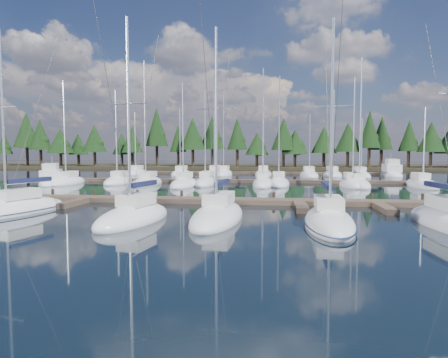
# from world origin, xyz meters

# --- Properties ---
(ground) EXTENTS (260.00, 260.00, 0.00)m
(ground) POSITION_xyz_m (0.00, 30.00, 0.00)
(ground) COLOR black
(ground) RESTS_ON ground
(far_shore) EXTENTS (220.00, 30.00, 0.60)m
(far_shore) POSITION_xyz_m (0.00, 90.00, 0.30)
(far_shore) COLOR #2C2718
(far_shore) RESTS_ON ground
(main_dock) EXTENTS (44.00, 6.13, 0.90)m
(main_dock) POSITION_xyz_m (0.00, 17.36, 0.20)
(main_dock) COLOR brown
(main_dock) RESTS_ON ground
(back_docks) EXTENTS (50.00, 21.80, 0.40)m
(back_docks) POSITION_xyz_m (0.00, 49.58, 0.20)
(back_docks) COLOR brown
(back_docks) RESTS_ON ground
(front_sailboat_1) EXTENTS (5.26, 9.86, 13.21)m
(front_sailboat_1) POSITION_xyz_m (-14.01, 10.51, 0.28)
(front_sailboat_1) COLOR silver
(front_sailboat_1) RESTS_ON ground
(front_sailboat_2) EXTENTS (4.00, 8.07, 13.01)m
(front_sailboat_2) POSITION_xyz_m (-4.57, 8.52, 0.29)
(front_sailboat_2) COLOR silver
(front_sailboat_2) RESTS_ON ground
(front_sailboat_3) EXTENTS (3.38, 9.50, 12.57)m
(front_sailboat_3) POSITION_xyz_m (0.48, 9.75, 0.27)
(front_sailboat_3) COLOR silver
(front_sailboat_3) RESTS_ON ground
(front_sailboat_4) EXTENTS (3.09, 8.98, 12.47)m
(front_sailboat_4) POSITION_xyz_m (7.16, 8.56, 0.27)
(front_sailboat_4) COLOR silver
(front_sailboat_4) RESTS_ON ground
(back_sailboat_rows) EXTENTS (47.21, 32.97, 16.30)m
(back_sailboat_rows) POSITION_xyz_m (-0.29, 44.99, 0.26)
(back_sailboat_rows) COLOR silver
(back_sailboat_rows) RESTS_ON ground
(motor_yacht_left) EXTENTS (6.24, 9.40, 4.47)m
(motor_yacht_left) POSITION_xyz_m (-24.87, 33.92, 0.49)
(motor_yacht_left) COLOR silver
(motor_yacht_left) RESTS_ON ground
(motor_yacht_right) EXTENTS (4.13, 9.94, 4.85)m
(motor_yacht_right) POSITION_xyz_m (24.17, 56.70, 0.53)
(motor_yacht_right) COLOR silver
(motor_yacht_right) RESTS_ON ground
(tree_line) EXTENTS (186.81, 11.40, 14.51)m
(tree_line) POSITION_xyz_m (1.95, 80.21, 7.37)
(tree_line) COLOR black
(tree_line) RESTS_ON far_shore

